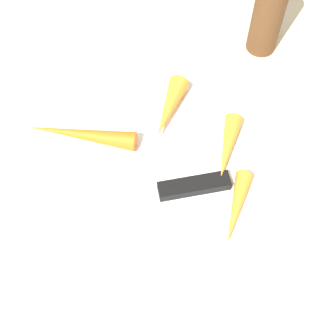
{
  "coord_description": "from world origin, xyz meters",
  "views": [
    {
      "loc": [
        -0.14,
        -0.24,
        0.51
      ],
      "look_at": [
        0.0,
        0.0,
        0.01
      ],
      "focal_mm": 47.75,
      "sensor_mm": 36.0,
      "label": 1
    }
  ],
  "objects": [
    {
      "name": "carrot_longest",
      "position": [
        -0.08,
        0.1,
        0.02
      ],
      "size": [
        0.13,
        0.11,
        0.03
      ],
      "primitive_type": "cone",
      "rotation": [
        0.0,
        1.57,
        2.44
      ],
      "color": "orange",
      "rests_on": "cutting_board"
    },
    {
      "name": "carrot_shortest",
      "position": [
        0.08,
        -0.02,
        0.02
      ],
      "size": [
        0.09,
        0.08,
        0.02
      ],
      "primitive_type": "cone",
      "rotation": [
        0.0,
        1.57,
        3.93
      ],
      "color": "orange",
      "rests_on": "cutting_board"
    },
    {
      "name": "ground_plane",
      "position": [
        0.0,
        0.0,
        0.0
      ],
      "size": [
        1.4,
        1.4,
        0.0
      ],
      "primitive_type": "plane",
      "color": "#C6B793"
    },
    {
      "name": "carrot_long",
      "position": [
        0.04,
        -0.09,
        0.02
      ],
      "size": [
        0.09,
        0.08,
        0.02
      ],
      "primitive_type": "cone",
      "rotation": [
        0.0,
        1.57,
        3.88
      ],
      "color": "orange",
      "rests_on": "cutting_board"
    },
    {
      "name": "pepper_grinder",
      "position": [
        0.24,
        0.12,
        0.08
      ],
      "size": [
        0.04,
        0.04,
        0.17
      ],
      "primitive_type": "cylinder",
      "color": "brown",
      "rests_on": "ground_plane"
    },
    {
      "name": "knife",
      "position": [
        0.0,
        -0.04,
        0.02
      ],
      "size": [
        0.2,
        0.09,
        0.01
      ],
      "rotation": [
        0.0,
        0.0,
        2.8
      ],
      "color": "#B7B7BC",
      "rests_on": "cutting_board"
    },
    {
      "name": "cutting_board",
      "position": [
        0.0,
        0.0,
        0.01
      ],
      "size": [
        0.36,
        0.26,
        0.01
      ],
      "primitive_type": "cube",
      "color": "white",
      "rests_on": "ground_plane"
    },
    {
      "name": "carrot_short",
      "position": [
        0.04,
        0.07,
        0.03
      ],
      "size": [
        0.09,
        0.08,
        0.03
      ],
      "primitive_type": "cone",
      "rotation": [
        0.0,
        1.57,
        3.86
      ],
      "color": "orange",
      "rests_on": "cutting_board"
    }
  ]
}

